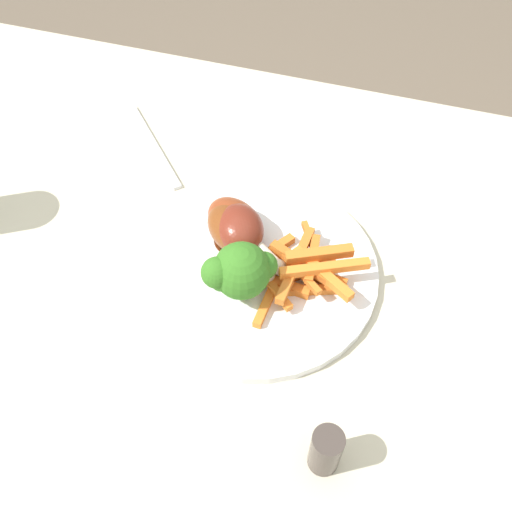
# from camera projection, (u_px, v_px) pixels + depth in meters

# --- Properties ---
(ground_plane) EXTENTS (6.00, 6.00, 0.00)m
(ground_plane) POSITION_uv_depth(u_px,v_px,m) (272.00, 456.00, 1.28)
(ground_plane) COLOR #6B5B4C
(dining_table) EXTENTS (1.25, 0.72, 0.74)m
(dining_table) POSITION_uv_depth(u_px,v_px,m) (282.00, 306.00, 0.78)
(dining_table) COLOR beige
(dining_table) RESTS_ON ground_plane
(dinner_plate) EXTENTS (0.29, 0.29, 0.01)m
(dinner_plate) POSITION_uv_depth(u_px,v_px,m) (256.00, 269.00, 0.67)
(dinner_plate) COLOR white
(dinner_plate) RESTS_ON dining_table
(broccoli_floret_front) EXTENTS (0.08, 0.06, 0.08)m
(broccoli_floret_front) POSITION_uv_depth(u_px,v_px,m) (240.00, 271.00, 0.61)
(broccoli_floret_front) COLOR #88B14E
(broccoli_floret_front) RESTS_ON dinner_plate
(carrot_fries_pile) EXTENTS (0.15, 0.15, 0.04)m
(carrot_fries_pile) POSITION_uv_depth(u_px,v_px,m) (299.00, 270.00, 0.65)
(carrot_fries_pile) COLOR orange
(carrot_fries_pile) RESTS_ON dinner_plate
(chicken_drumstick_near) EXTENTS (0.12, 0.11, 0.04)m
(chicken_drumstick_near) POSITION_uv_depth(u_px,v_px,m) (235.00, 231.00, 0.67)
(chicken_drumstick_near) COLOR #54230E
(chicken_drumstick_near) RESTS_ON dinner_plate
(chicken_drumstick_far) EXTENTS (0.13, 0.11, 0.04)m
(chicken_drumstick_far) POSITION_uv_depth(u_px,v_px,m) (238.00, 225.00, 0.68)
(chicken_drumstick_far) COLOR #632311
(chicken_drumstick_far) RESTS_ON dinner_plate
(chicken_drumstick_extra) EXTENTS (0.09, 0.13, 0.05)m
(chicken_drumstick_extra) POSITION_uv_depth(u_px,v_px,m) (241.00, 231.00, 0.67)
(chicken_drumstick_extra) COLOR #511910
(chicken_drumstick_extra) RESTS_ON dinner_plate
(fork) EXTENTS (0.14, 0.15, 0.00)m
(fork) POSITION_uv_depth(u_px,v_px,m) (153.00, 145.00, 0.81)
(fork) COLOR silver
(fork) RESTS_ON dining_table
(pepper_shaker) EXTENTS (0.03, 0.03, 0.06)m
(pepper_shaker) POSITION_uv_depth(u_px,v_px,m) (326.00, 451.00, 0.52)
(pepper_shaker) COLOR #423833
(pepper_shaker) RESTS_ON dining_table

